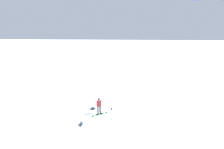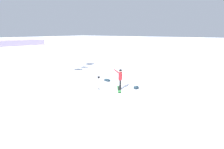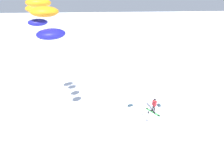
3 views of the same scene
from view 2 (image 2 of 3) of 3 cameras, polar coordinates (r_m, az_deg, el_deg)
ground_plane at (r=14.42m, az=2.77°, el=-4.20°), size 300.00×300.00×0.00m
snowboarder at (r=13.47m, az=2.86°, el=-0.88°), size 0.65×0.62×1.75m
snowboard at (r=13.77m, az=2.44°, el=-5.02°), size 1.58×1.19×0.10m
gear_bag_large at (r=15.89m, az=-1.69°, el=-1.92°), size 0.42×0.72×0.25m
camera_tripod at (r=13.09m, az=-4.59°, el=-2.08°), size 0.60×0.42×1.24m
gear_bag_small at (r=13.99m, az=8.25°, el=-4.40°), size 0.62×0.51×0.24m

